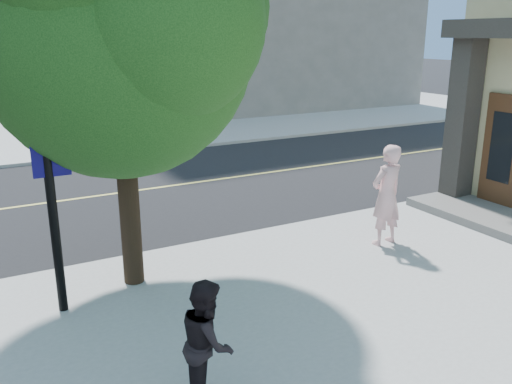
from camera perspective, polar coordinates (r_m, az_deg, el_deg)
ground at (r=10.27m, az=-22.13°, el=-8.47°), size 140.00×140.00×0.00m
road_ew at (r=14.49m, az=-24.37°, el=-1.53°), size 140.00×9.00×0.01m
sidewalk_ne at (r=34.25m, az=-3.82°, el=9.62°), size 29.00×25.00×0.12m
man_on_phone at (r=10.68m, az=13.67°, el=-0.33°), size 0.77×0.55×1.99m
pedestrian at (r=6.15m, az=-5.15°, el=-15.59°), size 0.78×0.87×1.48m
street_tree at (r=8.54m, az=-13.93°, el=18.30°), size 5.06×4.60×6.72m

